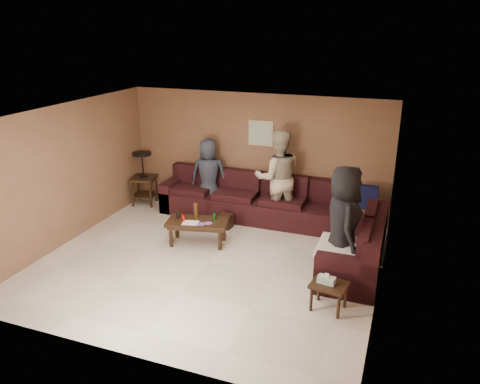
{
  "coord_description": "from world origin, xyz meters",
  "views": [
    {
      "loc": [
        2.93,
        -6.41,
        3.79
      ],
      "look_at": [
        0.25,
        0.85,
        1.0
      ],
      "focal_mm": 35.0,
      "sensor_mm": 36.0,
      "label": 1
    }
  ],
  "objects_px": {
    "sectional_sofa": "(280,218)",
    "side_table_right": "(329,286)",
    "waste_bin": "(226,221)",
    "person_left": "(209,176)",
    "coffee_table": "(197,224)",
    "person_middle": "(278,178)",
    "person_right": "(343,223)",
    "end_table_left": "(143,177)"
  },
  "relations": [
    {
      "from": "waste_bin",
      "to": "person_left",
      "type": "xyz_separation_m",
      "value": [
        -0.65,
        0.69,
        0.65
      ]
    },
    {
      "from": "waste_bin",
      "to": "person_right",
      "type": "distance_m",
      "value": 2.75
    },
    {
      "from": "sectional_sofa",
      "to": "side_table_right",
      "type": "height_order",
      "value": "sectional_sofa"
    },
    {
      "from": "sectional_sofa",
      "to": "person_right",
      "type": "relative_size",
      "value": 2.55
    },
    {
      "from": "coffee_table",
      "to": "person_middle",
      "type": "xyz_separation_m",
      "value": [
        1.09,
        1.41,
        0.57
      ]
    },
    {
      "from": "person_middle",
      "to": "waste_bin",
      "type": "bearing_deg",
      "value": 9.0
    },
    {
      "from": "coffee_table",
      "to": "person_right",
      "type": "height_order",
      "value": "person_right"
    },
    {
      "from": "person_left",
      "to": "person_middle",
      "type": "bearing_deg",
      "value": 162.95
    },
    {
      "from": "side_table_right",
      "to": "person_left",
      "type": "height_order",
      "value": "person_left"
    },
    {
      "from": "coffee_table",
      "to": "sectional_sofa",
      "type": "bearing_deg",
      "value": 36.06
    },
    {
      "from": "person_middle",
      "to": "side_table_right",
      "type": "bearing_deg",
      "value": 94.89
    },
    {
      "from": "waste_bin",
      "to": "person_left",
      "type": "relative_size",
      "value": 0.18
    },
    {
      "from": "side_table_right",
      "to": "person_middle",
      "type": "xyz_separation_m",
      "value": [
        -1.51,
        2.68,
        0.6
      ]
    },
    {
      "from": "side_table_right",
      "to": "waste_bin",
      "type": "relative_size",
      "value": 1.93
    },
    {
      "from": "person_right",
      "to": "coffee_table",
      "type": "bearing_deg",
      "value": 64.86
    },
    {
      "from": "sectional_sofa",
      "to": "person_right",
      "type": "bearing_deg",
      "value": -42.35
    },
    {
      "from": "sectional_sofa",
      "to": "person_left",
      "type": "xyz_separation_m",
      "value": [
        -1.72,
        0.58,
        0.47
      ]
    },
    {
      "from": "coffee_table",
      "to": "end_table_left",
      "type": "distance_m",
      "value": 2.44
    },
    {
      "from": "person_left",
      "to": "coffee_table",
      "type": "bearing_deg",
      "value": 92.91
    },
    {
      "from": "side_table_right",
      "to": "person_middle",
      "type": "height_order",
      "value": "person_middle"
    },
    {
      "from": "sectional_sofa",
      "to": "person_middle",
      "type": "distance_m",
      "value": 0.81
    },
    {
      "from": "end_table_left",
      "to": "person_left",
      "type": "bearing_deg",
      "value": 3.35
    },
    {
      "from": "sectional_sofa",
      "to": "end_table_left",
      "type": "relative_size",
      "value": 3.96
    },
    {
      "from": "sectional_sofa",
      "to": "side_table_right",
      "type": "bearing_deg",
      "value": -59.19
    },
    {
      "from": "person_left",
      "to": "person_right",
      "type": "xyz_separation_m",
      "value": [
        3.04,
        -1.79,
        0.12
      ]
    },
    {
      "from": "coffee_table",
      "to": "side_table_right",
      "type": "height_order",
      "value": "coffee_table"
    },
    {
      "from": "side_table_right",
      "to": "waste_bin",
      "type": "bearing_deg",
      "value": 138.74
    },
    {
      "from": "sectional_sofa",
      "to": "waste_bin",
      "type": "bearing_deg",
      "value": -174.32
    },
    {
      "from": "sectional_sofa",
      "to": "person_middle",
      "type": "xyz_separation_m",
      "value": [
        -0.2,
        0.47,
        0.63
      ]
    },
    {
      "from": "coffee_table",
      "to": "person_right",
      "type": "bearing_deg",
      "value": -5.9
    },
    {
      "from": "end_table_left",
      "to": "waste_bin",
      "type": "bearing_deg",
      "value": -15.33
    },
    {
      "from": "side_table_right",
      "to": "person_right",
      "type": "relative_size",
      "value": 0.3
    },
    {
      "from": "end_table_left",
      "to": "person_middle",
      "type": "bearing_deg",
      "value": -0.3
    },
    {
      "from": "person_middle",
      "to": "person_right",
      "type": "relative_size",
      "value": 1.05
    },
    {
      "from": "coffee_table",
      "to": "end_table_left",
      "type": "height_order",
      "value": "end_table_left"
    },
    {
      "from": "person_right",
      "to": "person_left",
      "type": "bearing_deg",
      "value": 40.36
    },
    {
      "from": "sectional_sofa",
      "to": "person_right",
      "type": "xyz_separation_m",
      "value": [
        1.32,
        -1.21,
        0.58
      ]
    },
    {
      "from": "sectional_sofa",
      "to": "coffee_table",
      "type": "bearing_deg",
      "value": -143.94
    },
    {
      "from": "side_table_right",
      "to": "person_left",
      "type": "xyz_separation_m",
      "value": [
        -3.03,
        2.78,
        0.43
      ]
    },
    {
      "from": "side_table_right",
      "to": "waste_bin",
      "type": "height_order",
      "value": "side_table_right"
    },
    {
      "from": "waste_bin",
      "to": "person_left",
      "type": "bearing_deg",
      "value": 133.25
    },
    {
      "from": "coffee_table",
      "to": "person_right",
      "type": "xyz_separation_m",
      "value": [
        2.61,
        -0.27,
        0.52
      ]
    }
  ]
}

